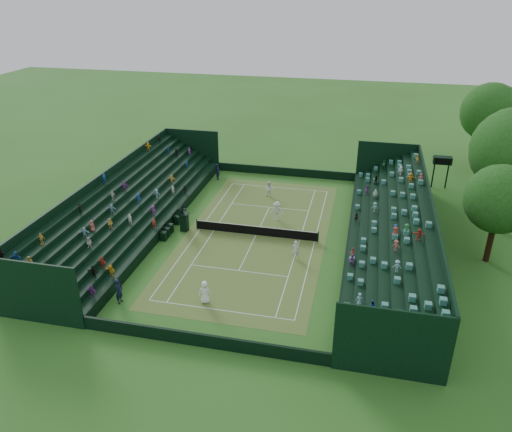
# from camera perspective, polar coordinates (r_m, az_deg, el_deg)

# --- Properties ---
(ground) EXTENTS (160.00, 160.00, 0.00)m
(ground) POSITION_cam_1_polar(r_m,az_deg,el_deg) (46.61, 0.00, -2.21)
(ground) COLOR #2E641F
(ground) RESTS_ON ground
(court_surface) EXTENTS (12.97, 26.77, 0.01)m
(court_surface) POSITION_cam_1_polar(r_m,az_deg,el_deg) (46.61, 0.00, -2.21)
(court_surface) COLOR #357B29
(court_surface) RESTS_ON ground
(perimeter_wall_north) EXTENTS (17.17, 0.20, 1.00)m
(perimeter_wall_north) POSITION_cam_1_polar(r_m,az_deg,el_deg) (60.65, 3.34, 5.09)
(perimeter_wall_north) COLOR black
(perimeter_wall_north) RESTS_ON ground
(perimeter_wall_south) EXTENTS (17.17, 0.20, 1.00)m
(perimeter_wall_south) POSITION_cam_1_polar(r_m,az_deg,el_deg) (33.58, -6.20, -13.92)
(perimeter_wall_south) COLOR black
(perimeter_wall_south) RESTS_ON ground
(perimeter_wall_east) EXTENTS (0.20, 31.77, 1.00)m
(perimeter_wall_east) POSITION_cam_1_polar(r_m,az_deg,el_deg) (45.47, 10.50, -2.73)
(perimeter_wall_east) COLOR black
(perimeter_wall_east) RESTS_ON ground
(perimeter_wall_west) EXTENTS (0.20, 31.77, 1.00)m
(perimeter_wall_west) POSITION_cam_1_polar(r_m,az_deg,el_deg) (48.76, -9.77, -0.63)
(perimeter_wall_west) COLOR black
(perimeter_wall_west) RESTS_ON ground
(north_grandstand) EXTENTS (6.60, 32.00, 4.90)m
(north_grandstand) POSITION_cam_1_polar(r_m,az_deg,el_deg) (45.13, 15.89, -2.07)
(north_grandstand) COLOR black
(north_grandstand) RESTS_ON ground
(south_grandstand) EXTENTS (6.60, 32.00, 4.90)m
(south_grandstand) POSITION_cam_1_polar(r_m,az_deg,el_deg) (49.99, -14.30, 0.93)
(south_grandstand) COLOR black
(south_grandstand) RESTS_ON ground
(tennis_net) EXTENTS (11.67, 0.10, 1.06)m
(tennis_net) POSITION_cam_1_polar(r_m,az_deg,el_deg) (46.36, 0.00, -1.64)
(tennis_net) COLOR black
(tennis_net) RESTS_ON ground
(scoreboard_tower) EXTENTS (2.00, 1.00, 3.70)m
(scoreboard_tower) POSITION_cam_1_polar(r_m,az_deg,el_deg) (59.80, 20.52, 5.85)
(scoreboard_tower) COLOR black
(scoreboard_tower) RESTS_ON ground
(umpire_chair) EXTENTS (0.86, 0.86, 2.69)m
(umpire_chair) POSITION_cam_1_polar(r_m,az_deg,el_deg) (47.45, -8.23, -0.41)
(umpire_chair) COLOR black
(umpire_chair) RESTS_ON ground
(courtside_chairs) EXTENTS (0.57, 5.53, 1.23)m
(courtside_chairs) POSITION_cam_1_polar(r_m,az_deg,el_deg) (48.37, -9.42, -0.88)
(courtside_chairs) COLOR black
(courtside_chairs) RESTS_ON ground
(player_near_west) EXTENTS (1.02, 0.82, 1.82)m
(player_near_west) POSITION_cam_1_polar(r_m,az_deg,el_deg) (37.22, -5.86, -8.66)
(player_near_west) COLOR white
(player_near_west) RESTS_ON ground
(player_near_east) EXTENTS (0.71, 0.58, 1.69)m
(player_near_east) POSITION_cam_1_polar(r_m,az_deg,el_deg) (42.68, 4.53, -3.83)
(player_near_east) COLOR silver
(player_near_east) RESTS_ON ground
(player_far_west) EXTENTS (0.94, 0.78, 1.78)m
(player_far_west) POSITION_cam_1_polar(r_m,az_deg,el_deg) (54.48, 1.54, 3.11)
(player_far_west) COLOR white
(player_far_west) RESTS_ON ground
(player_far_east) EXTENTS (1.32, 0.81, 1.99)m
(player_far_east) POSITION_cam_1_polar(r_m,az_deg,el_deg) (49.10, 2.41, 0.58)
(player_far_east) COLOR silver
(player_far_east) RESTS_ON ground
(line_judge_north) EXTENTS (0.63, 0.81, 1.96)m
(line_judge_north) POSITION_cam_1_polar(r_m,az_deg,el_deg) (59.32, -4.37, 5.07)
(line_judge_north) COLOR black
(line_judge_north) RESTS_ON ground
(line_judge_south) EXTENTS (0.49, 0.74, 2.00)m
(line_judge_south) POSITION_cam_1_polar(r_m,az_deg,el_deg) (38.31, -15.38, -8.29)
(line_judge_south) COLOR black
(line_judge_south) RESTS_ON ground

